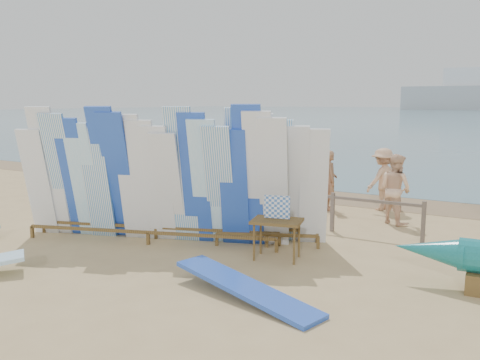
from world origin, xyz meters
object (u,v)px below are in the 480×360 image
Objects in this scene: beachgoer_5 at (281,171)px; beachgoer_0 at (115,167)px; main_surfboard_rack at (151,181)px; beachgoer_7 at (330,180)px; stroller at (303,201)px; beachgoer_3 at (242,167)px; beachgoer_2 at (111,172)px; beachgoer_9 at (383,179)px; flat_board_d at (246,298)px; side_surfboard_rack at (267,184)px; beachgoer_8 at (395,189)px; beachgoer_1 at (166,170)px; beach_chair_left at (226,198)px; beachgoer_6 at (274,172)px; vendor_table at (277,238)px; beachgoer_11 at (149,158)px; beach_chair_right at (243,199)px; beachgoer_4 at (194,169)px; beachgoer_extra_1 at (73,161)px.

beachgoer_0 reaches higher than beachgoer_5.
main_surfboard_rack is 5.43m from beachgoer_7.
stroller is 0.54× the size of beachgoer_3.
beachgoer_9 is at bearing -135.44° from beachgoer_2.
beachgoer_5 is (-3.17, 7.75, 0.80)m from flat_board_d.
main_surfboard_rack is 5.73× the size of stroller.
beachgoer_2 is at bearing 136.82° from side_surfboard_rack.
main_surfboard_rack is at bearing 76.79° from beachgoer_8.
beachgoer_1 is (-3.06, 4.33, -0.48)m from main_surfboard_rack.
beach_chair_left is 1.70m from beachgoer_6.
beachgoer_6 is at bearing 54.75° from beachgoer_7.
beachgoer_5 reaches higher than vendor_table.
side_surfboard_rack is (2.19, 1.07, -0.03)m from main_surfboard_rack.
beachgoer_5 reaches higher than beachgoer_11.
beachgoer_2 is 4.10m from beachgoer_3.
flat_board_d is at bearing 112.80° from beachgoer_8.
stroller is at bearing -38.94° from beachgoer_11.
beach_chair_left is at bearing 79.91° from main_surfboard_rack.
beachgoer_3 is at bearing 15.69° from beachgoer_8.
main_surfboard_rack is 3.35× the size of beachgoer_8.
beach_chair_left reaches higher than flat_board_d.
beach_chair_right is (0.47, 0.15, 0.02)m from beach_chair_left.
beachgoer_7 is (-1.17, 6.71, 0.82)m from flat_board_d.
beachgoer_11 is (-8.20, 5.92, -0.50)m from side_surfboard_rack.
beachgoer_9 is at bearing -25.23° from beachgoer_11.
beach_chair_left is 2.58m from beachgoer_1.
beachgoer_3 is (1.28, 0.80, 0.08)m from beachgoer_4.
main_surfboard_rack is 3.92m from flat_board_d.
beachgoer_11 is (-2.95, 2.65, -0.05)m from beachgoer_1.
beachgoer_6 reaches higher than beachgoer_8.
beachgoer_3 is (-5.06, 1.30, 0.07)m from beachgoer_8.
beach_chair_right is 7.73m from beachgoer_extra_1.
beachgoer_5 is 6.18m from beachgoer_11.
stroller is at bearing 46.65° from main_surfboard_rack.
vendor_table is 7.94m from beachgoer_2.
beachgoer_0 is at bearing 34.25° from beachgoer_8.
main_surfboard_rack is 5.86m from beachgoer_0.
main_surfboard_rack is 3.71× the size of beachgoer_11.
beachgoer_0 is (-0.09, 0.28, 0.12)m from beachgoer_2.
beachgoer_extra_1 is (-10.60, 4.53, 0.37)m from vendor_table.
main_surfboard_rack reaches higher than beachgoer_9.
beachgoer_3 is (-1.02, 5.58, -0.38)m from main_surfboard_rack.
beachgoer_1 is 4.76m from beachgoer_extra_1.
flat_board_d is 8.41m from beachgoer_5.
beachgoer_6 is at bearing 104.17° from vendor_table.
main_surfboard_rack reaches higher than beachgoer_5.
beachgoer_5 is 3.58m from beachgoer_1.
beach_chair_left is 0.49× the size of beachgoer_1.
beachgoer_2 is at bearing 143.86° from vendor_table.
side_surfboard_rack is 5.55m from beachgoer_3.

